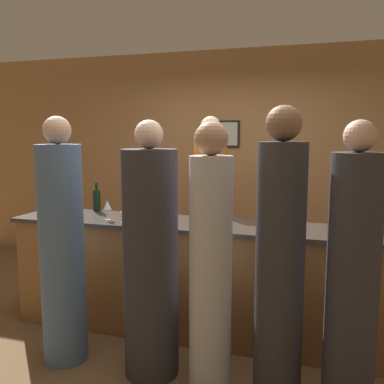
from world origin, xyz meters
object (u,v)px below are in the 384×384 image
guest_0 (211,266)px  guest_1 (280,264)px  guest_4 (352,281)px  bartender (210,215)px  guest_3 (151,261)px  wine_bottle_0 (97,200)px  guest_2 (62,250)px

guest_0 → guest_1: bearing=5.8°
guest_0 → guest_4: guest_4 is taller
guest_1 → guest_0: bearing=-174.2°
guest_1 → guest_4: 0.45m
bartender → guest_1: bearing=119.7°
bartender → guest_1: 1.78m
guest_3 → wine_bottle_0: (-0.97, 0.95, 0.25)m
guest_0 → wine_bottle_0: (-1.43, 1.01, 0.23)m
guest_2 → guest_4: bearing=-0.9°
guest_3 → guest_4: (1.35, -0.05, 0.01)m
guest_2 → wine_bottle_0: size_ratio=6.77×
guest_0 → guest_2: bearing=178.3°
bartender → guest_4: 2.07m
bartender → wine_bottle_0: size_ratio=6.94×
guest_4 → wine_bottle_0: size_ratio=6.60×
guest_4 → guest_3: bearing=177.7°
guest_1 → guest_3: size_ratio=1.04×
guest_4 → guest_0: bearing=-179.9°
guest_0 → guest_3: guest_3 is taller
guest_0 → guest_2: 1.18m
bartender → guest_0: bartender is taller
wine_bottle_0 → bartender: bearing=30.1°
guest_1 → guest_3: guest_1 is taller
guest_1 → guest_4: guest_1 is taller
guest_4 → bartender: bearing=129.8°
guest_2 → wine_bottle_0: 1.03m
bartender → guest_0: size_ratio=1.05×
bartender → guest_0: (0.43, -1.59, -0.03)m
wine_bottle_0 → guest_0: bearing=-35.2°
guest_0 → guest_4: (0.90, 0.00, -0.01)m
guest_3 → guest_4: 1.36m
guest_2 → guest_3: 0.72m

